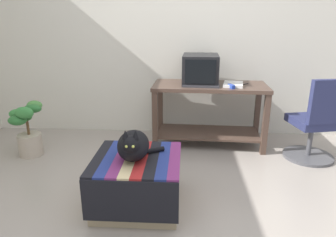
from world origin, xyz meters
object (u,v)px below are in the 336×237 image
Objects in this scene: desk at (209,104)px; book at (233,84)px; cat at (133,145)px; keyboard at (201,86)px; ottoman_with_blanket at (137,181)px; tv_monitor at (200,69)px; office_chair at (316,125)px; stapler at (231,86)px; potted_plant at (28,131)px.

desk is 4.51× the size of book.
desk reaches higher than cat.
keyboard is 1.41m from ottoman_with_blanket.
tv_monitor is 0.75× the size of ottoman_with_blanket.
tv_monitor reaches higher than office_chair.
tv_monitor is 0.41m from book.
desk is 1.50m from ottoman_with_blanket.
tv_monitor is 1.27× the size of keyboard.
ottoman_with_blanket is at bearing -109.22° from keyboard.
book is 0.95m from office_chair.
desk is at bearing 178.50° from book.
tv_monitor is at bearing 123.86° from stapler.
book reaches higher than desk.
book reaches higher than ottoman_with_blanket.
desk is 1.15m from office_chair.
cat is 1.62m from potted_plant.
book is at bearing 16.11° from keyboard.
ottoman_with_blanket is (-0.90, -1.26, -0.53)m from book.
cat is (-0.66, -1.35, 0.04)m from desk.
stapler is (0.87, 1.16, 0.21)m from cat.
cat is 0.42× the size of office_chair.
desk is 0.30m from keyboard.
cat is (-0.91, -1.30, -0.21)m from book.
stapler is at bearing -95.94° from book.
book is at bearing 9.91° from potted_plant.
cat is at bearing 18.07° from office_chair.
cat is at bearing -34.67° from potted_plant.
tv_monitor reaches higher than stapler.
ottoman_with_blanket is at bearing -145.60° from stapler.
ottoman_with_blanket is 1.59m from potted_plant.
potted_plant is at bearing -9.95° from office_chair.
book is at bearing -9.63° from desk.
tv_monitor is at bearing 68.89° from ottoman_with_blanket.
stapler is at bearing 52.77° from ottoman_with_blanket.
potted_plant reaches higher than ottoman_with_blanket.
tv_monitor is at bearing 152.48° from desk.
book is 0.14m from stapler.
ottoman_with_blanket is (-0.53, -1.38, -0.67)m from tv_monitor.
book is at bearing 52.39° from cat.
office_chair is at bearing 1.04° from potted_plant.
office_chair reaches higher than stapler.
keyboard is 1.36m from cat.
keyboard reaches higher than desk.
keyboard reaches higher than potted_plant.
book is 0.78× the size of cat.
tv_monitor is 1.63m from ottoman_with_blanket.
stapler is (2.19, 0.26, 0.46)m from potted_plant.
keyboard is 0.33m from stapler.
office_chair reaches higher than cat.
book reaches higher than potted_plant.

